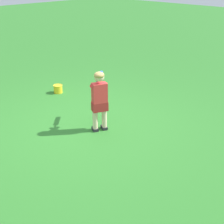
% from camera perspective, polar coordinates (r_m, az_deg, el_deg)
% --- Properties ---
extents(ground_plane, '(40.00, 40.00, 0.00)m').
position_cam_1_polar(ground_plane, '(5.77, -4.43, -2.23)').
color(ground_plane, '#2D7528').
extents(child_batter, '(0.65, 0.58, 1.08)m').
position_cam_1_polar(child_batter, '(5.30, -2.35, 3.05)').
color(child_batter, '#232328').
rests_on(child_batter, ground).
extents(toy_bucket, '(0.22, 0.22, 0.19)m').
position_cam_1_polar(toy_bucket, '(7.29, -9.88, 4.24)').
color(toy_bucket, yellow).
rests_on(toy_bucket, ground).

